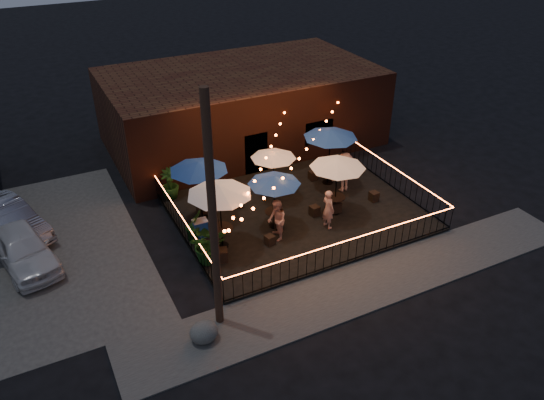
{
  "coord_description": "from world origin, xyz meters",
  "views": [
    {
      "loc": [
        -9.64,
        -14.86,
        12.43
      ],
      "look_at": [
        -1.37,
        1.6,
        1.31
      ],
      "focal_mm": 35.0,
      "sensor_mm": 36.0,
      "label": 1
    }
  ],
  "objects_px": {
    "utility_pole": "(213,220)",
    "cafe_table_1": "(198,167)",
    "cafe_table_0": "(219,191)",
    "cooler": "(200,228)",
    "cafe_table_4": "(338,164)",
    "boulder": "(204,332)",
    "cafe_table_5": "(331,134)",
    "cafe_table_2": "(274,181)",
    "cafe_table_3": "(273,155)"
  },
  "relations": [
    {
      "from": "cafe_table_3",
      "to": "cafe_table_5",
      "type": "relative_size",
      "value": 0.9
    },
    {
      "from": "boulder",
      "to": "cafe_table_5",
      "type": "bearing_deg",
      "value": 37.71
    },
    {
      "from": "cafe_table_1",
      "to": "cafe_table_5",
      "type": "relative_size",
      "value": 0.98
    },
    {
      "from": "cafe_table_1",
      "to": "cooler",
      "type": "xyz_separation_m",
      "value": [
        -0.53,
        -1.27,
        -2.04
      ]
    },
    {
      "from": "utility_pole",
      "to": "cafe_table_1",
      "type": "distance_m",
      "value": 6.33
    },
    {
      "from": "cafe_table_2",
      "to": "cafe_table_4",
      "type": "bearing_deg",
      "value": -4.87
    },
    {
      "from": "cafe_table_3",
      "to": "cafe_table_2",
      "type": "bearing_deg",
      "value": -116.0
    },
    {
      "from": "cafe_table_0",
      "to": "cafe_table_5",
      "type": "relative_size",
      "value": 1.0
    },
    {
      "from": "utility_pole",
      "to": "cafe_table_1",
      "type": "height_order",
      "value": "utility_pole"
    },
    {
      "from": "utility_pole",
      "to": "cafe_table_2",
      "type": "height_order",
      "value": "utility_pole"
    },
    {
      "from": "cafe_table_5",
      "to": "cooler",
      "type": "distance_m",
      "value": 7.37
    },
    {
      "from": "cafe_table_1",
      "to": "cafe_table_4",
      "type": "xyz_separation_m",
      "value": [
        5.22,
        -2.18,
        -0.08
      ]
    },
    {
      "from": "utility_pole",
      "to": "cafe_table_0",
      "type": "bearing_deg",
      "value": 66.58
    },
    {
      "from": "cafe_table_3",
      "to": "cafe_table_5",
      "type": "bearing_deg",
      "value": -1.58
    },
    {
      "from": "cafe_table_0",
      "to": "cafe_table_2",
      "type": "height_order",
      "value": "cafe_table_0"
    },
    {
      "from": "cafe_table_4",
      "to": "boulder",
      "type": "bearing_deg",
      "value": -150.15
    },
    {
      "from": "cafe_table_3",
      "to": "cafe_table_4",
      "type": "distance_m",
      "value": 3.02
    },
    {
      "from": "cafe_table_1",
      "to": "cafe_table_3",
      "type": "height_order",
      "value": "cafe_table_1"
    },
    {
      "from": "cafe_table_4",
      "to": "boulder",
      "type": "height_order",
      "value": "cafe_table_4"
    },
    {
      "from": "utility_pole",
      "to": "boulder",
      "type": "height_order",
      "value": "utility_pole"
    },
    {
      "from": "utility_pole",
      "to": "cafe_table_4",
      "type": "relative_size",
      "value": 2.89
    },
    {
      "from": "cafe_table_0",
      "to": "cafe_table_4",
      "type": "height_order",
      "value": "cafe_table_0"
    },
    {
      "from": "utility_pole",
      "to": "boulder",
      "type": "relative_size",
      "value": 8.81
    },
    {
      "from": "cafe_table_4",
      "to": "cafe_table_0",
      "type": "bearing_deg",
      "value": -179.16
    },
    {
      "from": "cafe_table_2",
      "to": "cooler",
      "type": "xyz_separation_m",
      "value": [
        -2.96,
        0.67,
        -1.76
      ]
    },
    {
      "from": "cafe_table_3",
      "to": "cafe_table_4",
      "type": "xyz_separation_m",
      "value": [
        1.7,
        -2.48,
        0.31
      ]
    },
    {
      "from": "utility_pole",
      "to": "cafe_table_1",
      "type": "xyz_separation_m",
      "value": [
        1.6,
        5.95,
        -1.42
      ]
    },
    {
      "from": "cafe_table_1",
      "to": "cafe_table_2",
      "type": "relative_size",
      "value": 0.99
    },
    {
      "from": "cafe_table_2",
      "to": "cafe_table_5",
      "type": "bearing_deg",
      "value": 28.75
    },
    {
      "from": "cafe_table_1",
      "to": "cafe_table_2",
      "type": "xyz_separation_m",
      "value": [
        2.43,
        -1.94,
        -0.28
      ]
    },
    {
      "from": "cafe_table_1",
      "to": "cafe_table_3",
      "type": "xyz_separation_m",
      "value": [
        3.53,
        0.3,
        -0.39
      ]
    },
    {
      "from": "cafe_table_5",
      "to": "boulder",
      "type": "xyz_separation_m",
      "value": [
        -8.72,
        -6.74,
        -2.29
      ]
    },
    {
      "from": "cafe_table_3",
      "to": "boulder",
      "type": "bearing_deg",
      "value": -130.73
    },
    {
      "from": "cafe_table_1",
      "to": "cafe_table_4",
      "type": "bearing_deg",
      "value": -22.68
    },
    {
      "from": "cafe_table_4",
      "to": "cafe_table_2",
      "type": "bearing_deg",
      "value": 175.13
    },
    {
      "from": "cafe_table_3",
      "to": "boulder",
      "type": "xyz_separation_m",
      "value": [
        -5.87,
        -6.82,
        -1.84
      ]
    },
    {
      "from": "cafe_table_0",
      "to": "cooler",
      "type": "xyz_separation_m",
      "value": [
        -0.53,
        0.98,
        -2.1
      ]
    },
    {
      "from": "utility_pole",
      "to": "cooler",
      "type": "relative_size",
      "value": 10.46
    },
    {
      "from": "cafe_table_0",
      "to": "cafe_table_2",
      "type": "relative_size",
      "value": 1.01
    },
    {
      "from": "utility_pole",
      "to": "cafe_table_0",
      "type": "distance_m",
      "value": 4.25
    },
    {
      "from": "utility_pole",
      "to": "cafe_table_1",
      "type": "relative_size",
      "value": 2.98
    },
    {
      "from": "utility_pole",
      "to": "cafe_table_0",
      "type": "xyz_separation_m",
      "value": [
        1.6,
        3.69,
        -1.36
      ]
    },
    {
      "from": "cafe_table_0",
      "to": "boulder",
      "type": "xyz_separation_m",
      "value": [
        -2.35,
        -4.27,
        -2.29
      ]
    },
    {
      "from": "cafe_table_4",
      "to": "cafe_table_5",
      "type": "bearing_deg",
      "value": 64.36
    },
    {
      "from": "cafe_table_1",
      "to": "cafe_table_3",
      "type": "bearing_deg",
      "value": 4.8
    },
    {
      "from": "utility_pole",
      "to": "cafe_table_5",
      "type": "bearing_deg",
      "value": 37.73
    },
    {
      "from": "boulder",
      "to": "cafe_table_0",
      "type": "bearing_deg",
      "value": 61.18
    },
    {
      "from": "utility_pole",
      "to": "cafe_table_5",
      "type": "distance_m",
      "value": 10.17
    },
    {
      "from": "cafe_table_5",
      "to": "boulder",
      "type": "bearing_deg",
      "value": -142.29
    },
    {
      "from": "cafe_table_0",
      "to": "boulder",
      "type": "height_order",
      "value": "cafe_table_0"
    }
  ]
}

